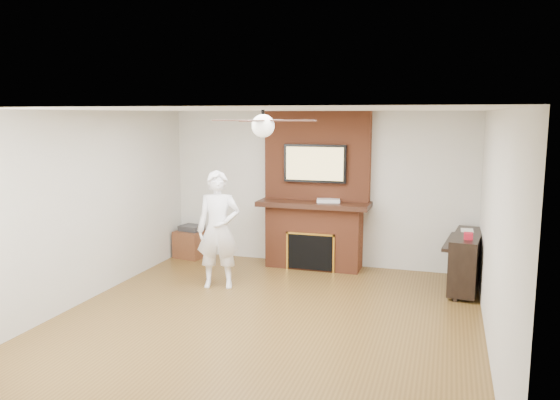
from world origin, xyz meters
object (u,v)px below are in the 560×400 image
(side_table, at_px, (192,242))
(piano, at_px, (466,260))
(person, at_px, (218,230))
(fireplace, at_px, (315,206))

(side_table, height_order, piano, piano)
(person, height_order, side_table, person)
(fireplace, relative_size, side_table, 4.42)
(fireplace, xyz_separation_m, side_table, (-2.17, -0.07, -0.74))
(side_table, distance_m, piano, 4.50)
(person, bearing_deg, fireplace, 38.39)
(piano, bearing_deg, side_table, -179.44)
(fireplace, bearing_deg, side_table, -178.23)
(person, height_order, piano, person)
(fireplace, height_order, piano, fireplace)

